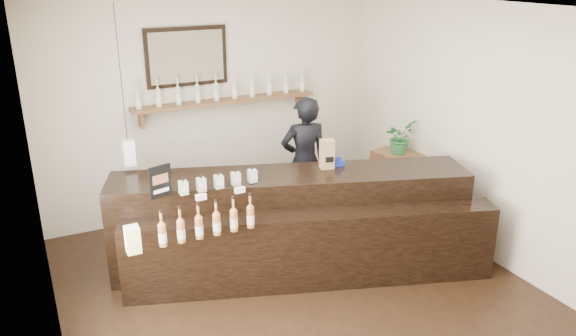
{
  "coord_description": "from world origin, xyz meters",
  "views": [
    {
      "loc": [
        -2.29,
        -4.26,
        3.17
      ],
      "look_at": [
        0.16,
        0.7,
        1.13
      ],
      "focal_mm": 35.0,
      "sensor_mm": 36.0,
      "label": 1
    }
  ],
  "objects": [
    {
      "name": "counter",
      "position": [
        0.18,
        0.56,
        0.5
      ],
      "size": [
        3.82,
        2.19,
        1.24
      ],
      "color": "black",
      "rests_on": "ground"
    },
    {
      "name": "potted_plant",
      "position": [
        2.0,
        1.22,
        1.08
      ],
      "size": [
        0.5,
        0.48,
        0.43
      ],
      "primitive_type": "imported",
      "rotation": [
        0.0,
        0.0,
        0.5
      ],
      "color": "#2C6F34",
      "rests_on": "side_cabinet"
    },
    {
      "name": "side_cabinet",
      "position": [
        2.0,
        1.22,
        0.43
      ],
      "size": [
        0.52,
        0.66,
        0.86
      ],
      "color": "brown",
      "rests_on": "ground"
    },
    {
      "name": "room_shell",
      "position": [
        0.0,
        0.0,
        1.7
      ],
      "size": [
        5.0,
        5.0,
        5.0
      ],
      "color": "beige",
      "rests_on": "ground"
    },
    {
      "name": "back_wall_decor",
      "position": [
        -0.16,
        2.37,
        1.76
      ],
      "size": [
        2.66,
        0.96,
        1.69
      ],
      "color": "brown",
      "rests_on": "ground"
    },
    {
      "name": "tape_dispenser",
      "position": [
        0.76,
        0.67,
        1.11
      ],
      "size": [
        0.14,
        0.07,
        0.11
      ],
      "color": "#172BA1",
      "rests_on": "counter"
    },
    {
      "name": "paper_bag",
      "position": [
        0.62,
        0.67,
        1.22
      ],
      "size": [
        0.17,
        0.14,
        0.32
      ],
      "color": "olive",
      "rests_on": "counter"
    },
    {
      "name": "ground",
      "position": [
        0.0,
        0.0,
        0.0
      ],
      "size": [
        5.0,
        5.0,
        0.0
      ],
      "primitive_type": "plane",
      "color": "black",
      "rests_on": "ground"
    },
    {
      "name": "promo_sign",
      "position": [
        -1.19,
        0.69,
        1.22
      ],
      "size": [
        0.22,
        0.08,
        0.32
      ],
      "color": "black",
      "rests_on": "counter"
    },
    {
      "name": "shopkeeper",
      "position": [
        0.81,
        1.55,
        0.94
      ],
      "size": [
        0.74,
        0.55,
        1.87
      ],
      "primitive_type": "imported",
      "rotation": [
        0.0,
        0.0,
        2.98
      ],
      "color": "black",
      "rests_on": "ground"
    }
  ]
}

